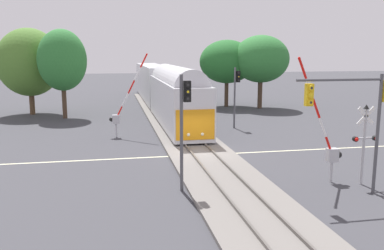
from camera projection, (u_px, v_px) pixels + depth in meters
ground_plane at (201, 155)px, 27.23m from camera, size 220.00×220.00×0.00m
road_centre_stripe at (201, 155)px, 27.23m from camera, size 44.00×0.20×0.01m
railway_track at (201, 153)px, 27.22m from camera, size 4.40×80.00×0.32m
commuter_train at (162, 87)px, 47.68m from camera, size 3.04×42.53×5.16m
crossing_gate_near at (329, 144)px, 21.14m from camera, size 2.67×0.40×6.47m
crossing_signal_mast at (365, 136)px, 20.69m from camera, size 1.36×0.44×4.13m
crossing_gate_far at (120, 111)px, 32.62m from camera, size 3.14×0.40×6.61m
traffic_signal_near_right at (357, 105)px, 18.86m from camera, size 4.65×0.38×5.71m
traffic_signal_far_side at (236, 88)px, 36.28m from camera, size 0.53×0.38×5.39m
traffic_signal_median at (184, 114)px, 19.52m from camera, size 0.53×0.38×5.67m
elm_centre_background at (227, 62)px, 50.66m from camera, size 6.73×6.73×8.21m
pine_left_background at (29, 62)px, 44.07m from camera, size 6.76×6.76×9.25m
oak_behind_train at (62, 60)px, 41.40m from camera, size 4.86×4.86×9.00m
oak_far_right at (261, 59)px, 49.10m from camera, size 6.68×6.68×8.71m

